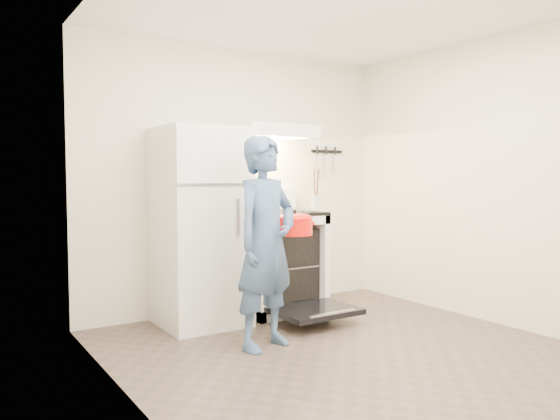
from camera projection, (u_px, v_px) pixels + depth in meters
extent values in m
plane|color=brown|center=(362.00, 358.00, 3.86)|extent=(3.60, 3.60, 0.00)
cube|color=beige|center=(240.00, 180.00, 5.29)|extent=(3.20, 0.02, 2.50)
cube|color=white|center=(200.00, 227.00, 4.71)|extent=(0.70, 0.70, 1.70)
cube|color=white|center=(278.00, 263.00, 5.19)|extent=(0.76, 0.65, 0.92)
cube|color=black|center=(278.00, 213.00, 5.16)|extent=(0.76, 0.65, 0.03)
cube|color=white|center=(262.00, 200.00, 5.39)|extent=(0.76, 0.07, 0.20)
cube|color=black|center=(315.00, 311.00, 4.71)|extent=(0.70, 0.54, 0.04)
cube|color=slate|center=(278.00, 265.00, 5.19)|extent=(0.60, 0.52, 0.01)
cube|color=white|center=(273.00, 132.00, 5.18)|extent=(0.76, 0.50, 0.12)
cube|color=black|center=(327.00, 152.00, 5.83)|extent=(0.40, 0.02, 0.03)
cylinder|color=#977256|center=(273.00, 264.00, 5.16)|extent=(0.31, 0.31, 0.02)
cylinder|color=silver|center=(316.00, 202.00, 5.08)|extent=(0.11, 0.11, 0.13)
imported|color=navy|center=(266.00, 243.00, 4.06)|extent=(0.66, 0.53, 1.58)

